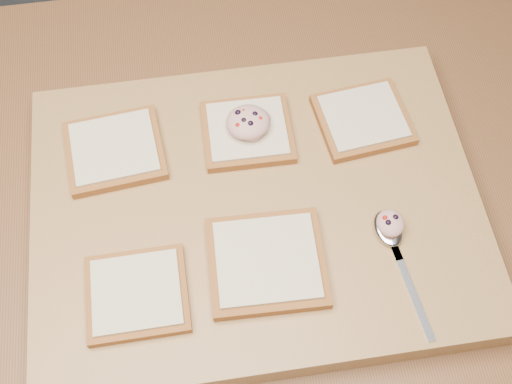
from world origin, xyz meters
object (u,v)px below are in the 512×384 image
cutting_board (256,209)px  bread_far_center (247,132)px  tuna_salad_dollop (248,122)px  spoon (392,238)px

cutting_board → bread_far_center: 0.10m
tuna_salad_dollop → spoon: bearing=-49.6°
cutting_board → tuna_salad_dollop: (0.00, 0.10, 0.05)m
cutting_board → tuna_salad_dollop: size_ratio=9.84×
tuna_salad_dollop → spoon: size_ratio=0.34×
cutting_board → tuna_salad_dollop: bearing=87.5°
bread_far_center → tuna_salad_dollop: bearing=-10.1°
tuna_salad_dollop → spoon: tuna_salad_dollop is taller
bread_far_center → spoon: size_ratio=0.70×
bread_far_center → spoon: 0.22m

